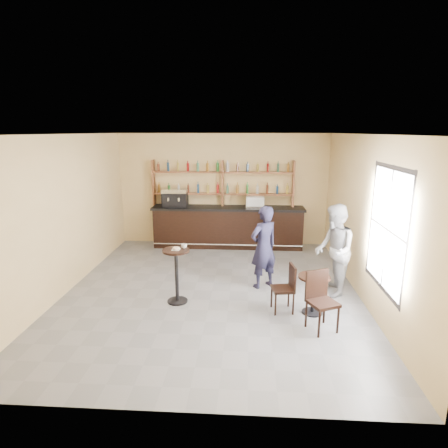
# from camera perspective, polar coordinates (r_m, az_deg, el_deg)

# --- Properties ---
(floor) EXTENTS (7.00, 7.00, 0.00)m
(floor) POSITION_cam_1_polar(r_m,az_deg,el_deg) (7.97, -1.82, -10.14)
(floor) COLOR slate
(floor) RESTS_ON ground
(ceiling) EXTENTS (7.00, 7.00, 0.00)m
(ceiling) POSITION_cam_1_polar(r_m,az_deg,el_deg) (7.27, -2.02, 13.53)
(ceiling) COLOR white
(ceiling) RESTS_ON wall_back
(wall_back) EXTENTS (7.00, 0.00, 7.00)m
(wall_back) POSITION_cam_1_polar(r_m,az_deg,el_deg) (10.89, -0.17, 5.24)
(wall_back) COLOR #DCBB7D
(wall_back) RESTS_ON floor
(wall_front) EXTENTS (7.00, 0.00, 7.00)m
(wall_front) POSITION_cam_1_polar(r_m,az_deg,el_deg) (4.15, -6.55, -9.66)
(wall_front) COLOR #DCBB7D
(wall_front) RESTS_ON floor
(wall_left) EXTENTS (0.00, 7.00, 7.00)m
(wall_left) POSITION_cam_1_polar(r_m,az_deg,el_deg) (8.30, -23.01, 1.34)
(wall_left) COLOR #DCBB7D
(wall_left) RESTS_ON floor
(wall_right) EXTENTS (0.00, 7.00, 7.00)m
(wall_right) POSITION_cam_1_polar(r_m,az_deg,el_deg) (7.78, 20.67, 0.77)
(wall_right) COLOR #DCBB7D
(wall_right) RESTS_ON floor
(window_pane) EXTENTS (0.00, 2.00, 2.00)m
(window_pane) POSITION_cam_1_polar(r_m,az_deg,el_deg) (6.65, 23.63, -0.77)
(window_pane) COLOR white
(window_pane) RESTS_ON wall_right
(window_frame) EXTENTS (0.04, 1.70, 2.10)m
(window_frame) POSITION_cam_1_polar(r_m,az_deg,el_deg) (6.64, 23.58, -0.77)
(window_frame) COLOR black
(window_frame) RESTS_ON wall_right
(shelf_unit) EXTENTS (4.00, 0.26, 1.40)m
(shelf_unit) POSITION_cam_1_polar(r_m,az_deg,el_deg) (10.73, -0.21, 6.24)
(shelf_unit) COLOR brown
(shelf_unit) RESTS_ON wall_back
(liquor_bottles) EXTENTS (3.68, 0.10, 1.00)m
(liquor_bottles) POSITION_cam_1_polar(r_m,az_deg,el_deg) (10.71, -0.21, 7.15)
(liquor_bottles) COLOR #8C5919
(liquor_bottles) RESTS_ON shelf_unit
(bar_counter) EXTENTS (4.30, 0.84, 1.16)m
(bar_counter) POSITION_cam_1_polar(r_m,az_deg,el_deg) (10.74, 0.61, -0.42)
(bar_counter) COLOR black
(bar_counter) RESTS_ON floor
(espresso_machine) EXTENTS (0.70, 0.46, 0.50)m
(espresso_machine) POSITION_cam_1_polar(r_m,az_deg,el_deg) (10.75, -7.46, 4.00)
(espresso_machine) COLOR black
(espresso_machine) RESTS_ON bar_counter
(pastry_case) EXTENTS (0.54, 0.45, 0.31)m
(pastry_case) POSITION_cam_1_polar(r_m,az_deg,el_deg) (10.57, 4.76, 3.39)
(pastry_case) COLOR silver
(pastry_case) RESTS_ON bar_counter
(pedestal_table) EXTENTS (0.66, 0.66, 1.07)m
(pedestal_table) POSITION_cam_1_polar(r_m,az_deg,el_deg) (7.35, -7.22, -7.88)
(pedestal_table) COLOR black
(pedestal_table) RESTS_ON floor
(napkin) EXTENTS (0.17, 0.17, 0.00)m
(napkin) POSITION_cam_1_polar(r_m,az_deg,el_deg) (7.16, -7.35, -3.88)
(napkin) COLOR white
(napkin) RESTS_ON pedestal_table
(donut) EXTENTS (0.18, 0.18, 0.05)m
(donut) POSITION_cam_1_polar(r_m,az_deg,el_deg) (7.14, -7.29, -3.71)
(donut) COLOR #CD864B
(donut) RESTS_ON napkin
(cup_pedestal) EXTENTS (0.12, 0.12, 0.09)m
(cup_pedestal) POSITION_cam_1_polar(r_m,az_deg,el_deg) (7.22, -6.12, -3.36)
(cup_pedestal) COLOR white
(cup_pedestal) RESTS_ON pedestal_table
(man_main) EXTENTS (0.77, 0.72, 1.77)m
(man_main) POSITION_cam_1_polar(r_m,az_deg,el_deg) (7.91, 6.05, -3.53)
(man_main) COLOR black
(man_main) RESTS_ON floor
(cafe_table) EXTENTS (0.72, 0.72, 0.73)m
(cafe_table) POSITION_cam_1_polar(r_m,az_deg,el_deg) (7.12, 13.43, -10.43)
(cafe_table) COLOR black
(cafe_table) RESTS_ON floor
(cup_cafe) EXTENTS (0.13, 0.13, 0.09)m
(cup_cafe) POSITION_cam_1_polar(r_m,az_deg,el_deg) (6.97, 14.03, -7.35)
(cup_cafe) COLOR white
(cup_cafe) RESTS_ON cafe_table
(chair_west) EXTENTS (0.44, 0.44, 0.89)m
(chair_west) POSITION_cam_1_polar(r_m,az_deg,el_deg) (7.05, 8.93, -9.68)
(chair_west) COLOR black
(chair_west) RESTS_ON floor
(chair_south) EXTENTS (0.58, 0.58, 1.01)m
(chair_south) POSITION_cam_1_polar(r_m,az_deg,el_deg) (6.53, 14.83, -11.46)
(chair_south) COLOR black
(chair_south) RESTS_ON floor
(patron_second) EXTENTS (0.73, 0.92, 1.87)m
(patron_second) POSITION_cam_1_polar(r_m,az_deg,el_deg) (7.83, 16.43, -3.85)
(patron_second) COLOR gray
(patron_second) RESTS_ON floor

